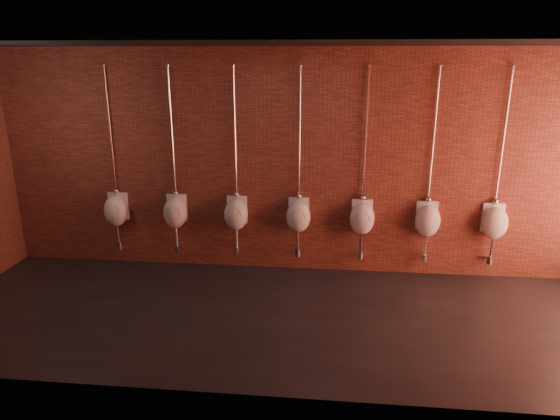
{
  "coord_description": "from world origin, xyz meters",
  "views": [
    {
      "loc": [
        0.53,
        -5.45,
        3.09
      ],
      "look_at": [
        -0.11,
        0.9,
        1.1
      ],
      "focal_mm": 32.0,
      "sensor_mm": 36.0,
      "label": 1
    }
  ],
  "objects_px": {
    "urinal_0": "(116,210)",
    "urinal_2": "(236,213)",
    "urinal_1": "(175,211)",
    "urinal_4": "(362,217)",
    "urinal_5": "(428,219)",
    "urinal_3": "(298,215)",
    "urinal_6": "(495,221)"
  },
  "relations": [
    {
      "from": "urinal_3",
      "to": "urinal_6",
      "type": "height_order",
      "value": "same"
    },
    {
      "from": "urinal_1",
      "to": "urinal_4",
      "type": "height_order",
      "value": "same"
    },
    {
      "from": "urinal_2",
      "to": "urinal_4",
      "type": "distance_m",
      "value": 1.82
    },
    {
      "from": "urinal_1",
      "to": "urinal_4",
      "type": "distance_m",
      "value": 2.73
    },
    {
      "from": "urinal_0",
      "to": "urinal_4",
      "type": "height_order",
      "value": "same"
    },
    {
      "from": "urinal_1",
      "to": "urinal_2",
      "type": "bearing_deg",
      "value": 0.0
    },
    {
      "from": "urinal_2",
      "to": "urinal_6",
      "type": "bearing_deg",
      "value": 0.0
    },
    {
      "from": "urinal_1",
      "to": "urinal_4",
      "type": "bearing_deg",
      "value": 0.0
    },
    {
      "from": "urinal_3",
      "to": "urinal_6",
      "type": "relative_size",
      "value": 1.0
    },
    {
      "from": "urinal_4",
      "to": "urinal_5",
      "type": "distance_m",
      "value": 0.91
    },
    {
      "from": "urinal_6",
      "to": "urinal_5",
      "type": "bearing_deg",
      "value": 180.0
    },
    {
      "from": "urinal_6",
      "to": "urinal_1",
      "type": "bearing_deg",
      "value": 180.0
    },
    {
      "from": "urinal_6",
      "to": "urinal_2",
      "type": "bearing_deg",
      "value": 180.0
    },
    {
      "from": "urinal_4",
      "to": "urinal_5",
      "type": "relative_size",
      "value": 1.0
    },
    {
      "from": "urinal_3",
      "to": "urinal_5",
      "type": "relative_size",
      "value": 1.0
    },
    {
      "from": "urinal_1",
      "to": "urinal_5",
      "type": "distance_m",
      "value": 3.64
    },
    {
      "from": "urinal_0",
      "to": "urinal_2",
      "type": "bearing_deg",
      "value": 0.0
    },
    {
      "from": "urinal_4",
      "to": "urinal_2",
      "type": "bearing_deg",
      "value": 180.0
    },
    {
      "from": "urinal_1",
      "to": "urinal_5",
      "type": "height_order",
      "value": "same"
    },
    {
      "from": "urinal_2",
      "to": "urinal_3",
      "type": "xyz_separation_m",
      "value": [
        0.91,
        0.0,
        0.0
      ]
    },
    {
      "from": "urinal_3",
      "to": "urinal_6",
      "type": "bearing_deg",
      "value": 0.0
    },
    {
      "from": "urinal_0",
      "to": "urinal_4",
      "type": "bearing_deg",
      "value": 0.0
    },
    {
      "from": "urinal_1",
      "to": "urinal_6",
      "type": "height_order",
      "value": "same"
    },
    {
      "from": "urinal_3",
      "to": "urinal_6",
      "type": "xyz_separation_m",
      "value": [
        2.73,
        0.0,
        0.0
      ]
    },
    {
      "from": "urinal_4",
      "to": "urinal_5",
      "type": "bearing_deg",
      "value": 0.0
    },
    {
      "from": "urinal_2",
      "to": "urinal_6",
      "type": "distance_m",
      "value": 3.64
    },
    {
      "from": "urinal_1",
      "to": "urinal_2",
      "type": "distance_m",
      "value": 0.91
    },
    {
      "from": "urinal_5",
      "to": "urinal_4",
      "type": "bearing_deg",
      "value": 180.0
    },
    {
      "from": "urinal_0",
      "to": "urinal_1",
      "type": "distance_m",
      "value": 0.91
    },
    {
      "from": "urinal_5",
      "to": "urinal_6",
      "type": "xyz_separation_m",
      "value": [
        0.91,
        0.0,
        0.0
      ]
    },
    {
      "from": "urinal_5",
      "to": "urinal_6",
      "type": "height_order",
      "value": "same"
    },
    {
      "from": "urinal_5",
      "to": "urinal_6",
      "type": "relative_size",
      "value": 1.0
    }
  ]
}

